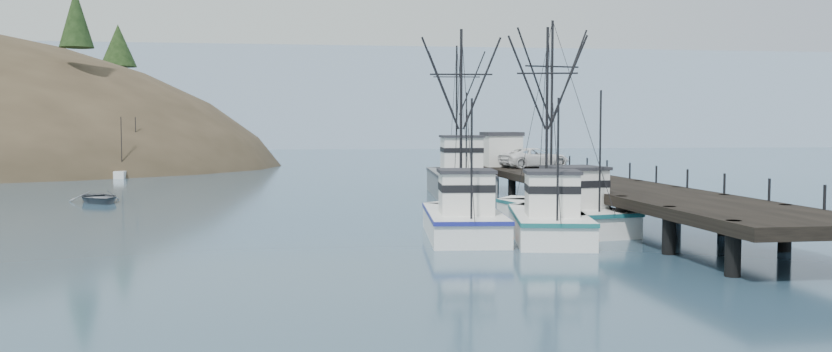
{
  "coord_description": "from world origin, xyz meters",
  "views": [
    {
      "loc": [
        -3.75,
        -30.47,
        5.35
      ],
      "look_at": [
        2.76,
        14.49,
        2.5
      ],
      "focal_mm": 35.0,
      "sensor_mm": 36.0,
      "label": 1
    }
  ],
  "objects_px": {
    "trawler_mid": "(463,219)",
    "pier": "(597,186)",
    "trawler_near": "(548,221)",
    "pier_shed": "(501,149)",
    "trawler_far": "(560,213)",
    "work_vessel": "(458,179)",
    "motorboat": "(99,202)",
    "pickup_truck": "(535,158)"
  },
  "relations": [
    {
      "from": "trawler_mid",
      "to": "pier",
      "type": "bearing_deg",
      "value": 39.74
    },
    {
      "from": "trawler_near",
      "to": "pier_shed",
      "type": "bearing_deg",
      "value": 80.27
    },
    {
      "from": "trawler_near",
      "to": "trawler_far",
      "type": "height_order",
      "value": "trawler_far"
    },
    {
      "from": "trawler_far",
      "to": "pier_shed",
      "type": "distance_m",
      "value": 24.52
    },
    {
      "from": "trawler_far",
      "to": "work_vessel",
      "type": "height_order",
      "value": "work_vessel"
    },
    {
      "from": "trawler_mid",
      "to": "trawler_far",
      "type": "height_order",
      "value": "trawler_far"
    },
    {
      "from": "trawler_near",
      "to": "trawler_mid",
      "type": "bearing_deg",
      "value": 161.1
    },
    {
      "from": "pier",
      "to": "motorboat",
      "type": "bearing_deg",
      "value": 159.0
    },
    {
      "from": "motorboat",
      "to": "pickup_truck",
      "type": "bearing_deg",
      "value": -18.26
    },
    {
      "from": "work_vessel",
      "to": "pickup_truck",
      "type": "distance_m",
      "value": 6.58
    },
    {
      "from": "trawler_mid",
      "to": "pier_shed",
      "type": "relative_size",
      "value": 3.25
    },
    {
      "from": "trawler_mid",
      "to": "trawler_near",
      "type": "bearing_deg",
      "value": -18.9
    },
    {
      "from": "trawler_mid",
      "to": "work_vessel",
      "type": "bearing_deg",
      "value": 79.3
    },
    {
      "from": "pier",
      "to": "work_vessel",
      "type": "xyz_separation_m",
      "value": [
        -5.64,
        14.46,
        -0.46
      ]
    },
    {
      "from": "pier_shed",
      "to": "motorboat",
      "type": "bearing_deg",
      "value": -168.97
    },
    {
      "from": "work_vessel",
      "to": "pier_shed",
      "type": "bearing_deg",
      "value": 39.52
    },
    {
      "from": "pier_shed",
      "to": "pickup_truck",
      "type": "distance_m",
      "value": 3.34
    },
    {
      "from": "trawler_near",
      "to": "work_vessel",
      "type": "xyz_separation_m",
      "value": [
        0.44,
        24.05,
        0.41
      ]
    },
    {
      "from": "trawler_far",
      "to": "work_vessel",
      "type": "xyz_separation_m",
      "value": [
        -1.27,
        20.65,
        0.41
      ]
    },
    {
      "from": "pier",
      "to": "motorboat",
      "type": "relative_size",
      "value": 9.06
    },
    {
      "from": "motorboat",
      "to": "trawler_far",
      "type": "bearing_deg",
      "value": -58.09
    },
    {
      "from": "trawler_mid",
      "to": "pier_shed",
      "type": "xyz_separation_m",
      "value": [
        8.59,
        26.26,
        2.6
      ]
    },
    {
      "from": "trawler_near",
      "to": "motorboat",
      "type": "relative_size",
      "value": 2.14
    },
    {
      "from": "trawler_mid",
      "to": "pier_shed",
      "type": "height_order",
      "value": "trawler_mid"
    },
    {
      "from": "trawler_far",
      "to": "motorboat",
      "type": "xyz_separation_m",
      "value": [
        -27.18,
        18.31,
        -0.82
      ]
    },
    {
      "from": "trawler_far",
      "to": "pier_shed",
      "type": "xyz_separation_m",
      "value": [
        3.02,
        24.19,
        2.6
      ]
    },
    {
      "from": "pier",
      "to": "trawler_far",
      "type": "relative_size",
      "value": 3.94
    },
    {
      "from": "pickup_truck",
      "to": "motorboat",
      "type": "distance_m",
      "value": 32.52
    },
    {
      "from": "trawler_far",
      "to": "trawler_near",
      "type": "bearing_deg",
      "value": -116.81
    },
    {
      "from": "trawler_mid",
      "to": "pickup_truck",
      "type": "relative_size",
      "value": 1.86
    },
    {
      "from": "pier_shed",
      "to": "trawler_near",
      "type": "bearing_deg",
      "value": -99.73
    },
    {
      "from": "trawler_far",
      "to": "pickup_truck",
      "type": "distance_m",
      "value": 22.29
    },
    {
      "from": "pier",
      "to": "trawler_far",
      "type": "bearing_deg",
      "value": -125.2
    },
    {
      "from": "trawler_near",
      "to": "trawler_far",
      "type": "distance_m",
      "value": 3.8
    },
    {
      "from": "motorboat",
      "to": "trawler_near",
      "type": "bearing_deg",
      "value": -64.56
    },
    {
      "from": "trawler_near",
      "to": "trawler_mid",
      "type": "height_order",
      "value": "trawler_near"
    },
    {
      "from": "pier_shed",
      "to": "pickup_truck",
      "type": "height_order",
      "value": "pier_shed"
    },
    {
      "from": "trawler_mid",
      "to": "work_vessel",
      "type": "height_order",
      "value": "work_vessel"
    },
    {
      "from": "pier_shed",
      "to": "trawler_far",
      "type": "bearing_deg",
      "value": -97.1
    },
    {
      "from": "trawler_mid",
      "to": "trawler_far",
      "type": "distance_m",
      "value": 5.94
    },
    {
      "from": "pier_shed",
      "to": "work_vessel",
      "type": "bearing_deg",
      "value": -140.48
    },
    {
      "from": "motorboat",
      "to": "trawler_mid",
      "type": "bearing_deg",
      "value": -67.44
    }
  ]
}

